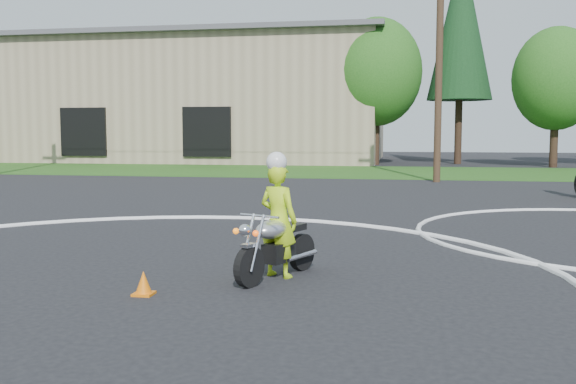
# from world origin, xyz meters

# --- Properties ---
(ground) EXTENTS (120.00, 120.00, 0.00)m
(ground) POSITION_xyz_m (0.00, 0.00, 0.00)
(ground) COLOR black
(ground) RESTS_ON ground
(grass_strip) EXTENTS (120.00, 10.00, 0.02)m
(grass_strip) POSITION_xyz_m (0.00, 27.00, 0.01)
(grass_strip) COLOR #1E4714
(grass_strip) RESTS_ON ground
(course_markings) EXTENTS (19.05, 19.05, 0.12)m
(course_markings) POSITION_xyz_m (2.17, 4.35, 0.01)
(course_markings) COLOR silver
(course_markings) RESTS_ON ground
(primary_motorcycle) EXTENTS (0.94, 1.67, 0.94)m
(primary_motorcycle) POSITION_xyz_m (1.99, 3.20, 0.46)
(primary_motorcycle) COLOR black
(primary_motorcycle) RESTS_ON ground
(rider_primary_grp) EXTENTS (0.68, 0.58, 1.74)m
(rider_primary_grp) POSITION_xyz_m (2.00, 3.33, 0.84)
(rider_primary_grp) COLOR #AEDB17
(rider_primary_grp) RESTS_ON ground
(traffic_cones) EXTENTS (20.09, 12.34, 0.30)m
(traffic_cones) POSITION_xyz_m (4.00, 2.24, 0.14)
(traffic_cones) COLOR orange
(traffic_cones) RESTS_ON ground
(warehouse) EXTENTS (41.00, 17.00, 8.30)m
(warehouse) POSITION_xyz_m (-18.00, 39.99, 4.16)
(warehouse) COLOR tan
(warehouse) RESTS_ON ground
(utility_poles) EXTENTS (41.60, 1.12, 10.00)m
(utility_poles) POSITION_xyz_m (5.00, 21.00, 5.20)
(utility_poles) COLOR #473321
(utility_poles) RESTS_ON ground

